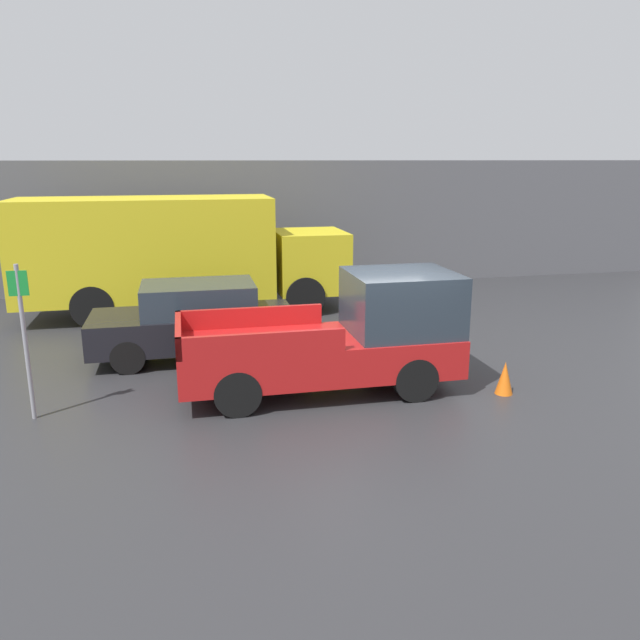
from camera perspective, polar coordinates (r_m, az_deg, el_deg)
ground_plane at (r=11.71m, az=5.16°, el=-6.33°), size 60.00×60.00×0.00m
building_wall at (r=20.79m, az=-3.12°, el=8.70°), size 28.00×0.15×4.11m
pickup_truck at (r=11.41m, az=2.25°, el=-1.55°), size 5.03×1.95×2.16m
car at (r=13.57m, az=-11.35°, el=-0.03°), size 4.27×1.83×1.62m
delivery_truck at (r=17.40m, az=-13.32°, el=6.12°), size 8.76×2.35×3.17m
parking_sign at (r=11.01m, az=-25.42°, el=-1.18°), size 0.30×0.07×2.58m
traffic_cone at (r=11.84m, az=16.53°, el=-5.09°), size 0.32×0.32×0.61m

